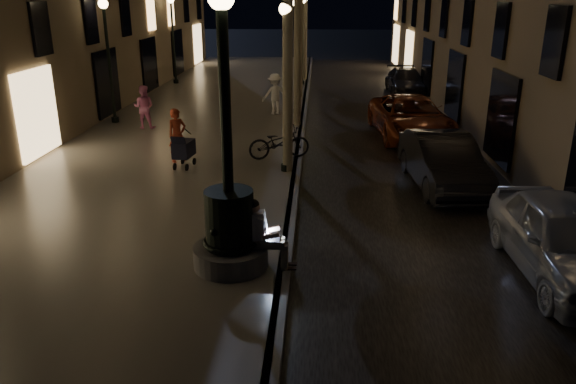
# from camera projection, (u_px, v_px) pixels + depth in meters

# --- Properties ---
(ground) EXTENTS (120.00, 120.00, 0.00)m
(ground) POSITION_uv_depth(u_px,v_px,m) (303.00, 124.00, 22.84)
(ground) COLOR black
(ground) RESTS_ON ground
(cobble_lane) EXTENTS (6.00, 45.00, 0.02)m
(cobble_lane) POSITION_uv_depth(u_px,v_px,m) (377.00, 124.00, 22.69)
(cobble_lane) COLOR black
(cobble_lane) RESTS_ON ground
(promenade) EXTENTS (8.00, 45.00, 0.20)m
(promenade) POSITION_uv_depth(u_px,v_px,m) (206.00, 120.00, 23.00)
(promenade) COLOR slate
(promenade) RESTS_ON ground
(curb_strip) EXTENTS (0.25, 45.00, 0.20)m
(curb_strip) POSITION_uv_depth(u_px,v_px,m) (303.00, 121.00, 22.80)
(curb_strip) COLOR #59595B
(curb_strip) RESTS_ON ground
(fountain_lamppost) EXTENTS (1.40, 1.40, 5.21)m
(fountain_lamppost) POSITION_uv_depth(u_px,v_px,m) (229.00, 216.00, 10.26)
(fountain_lamppost) COLOR #59595B
(fountain_lamppost) RESTS_ON promenade
(seated_man_laptop) EXTENTS (0.97, 0.33, 1.34)m
(seated_man_laptop) POSITION_uv_depth(u_px,v_px,m) (263.00, 232.00, 10.33)
(seated_man_laptop) COLOR tan
(seated_man_laptop) RESTS_ON promenade
(lamp_curb_a) EXTENTS (0.36, 0.36, 4.81)m
(lamp_curb_a) POSITION_uv_depth(u_px,v_px,m) (286.00, 64.00, 15.18)
(lamp_curb_a) COLOR black
(lamp_curb_a) RESTS_ON promenade
(lamp_curb_b) EXTENTS (0.36, 0.36, 4.81)m
(lamp_curb_b) POSITION_uv_depth(u_px,v_px,m) (297.00, 40.00, 22.70)
(lamp_curb_b) COLOR black
(lamp_curb_b) RESTS_ON promenade
(lamp_curb_c) EXTENTS (0.36, 0.36, 4.81)m
(lamp_curb_c) POSITION_uv_depth(u_px,v_px,m) (302.00, 28.00, 30.22)
(lamp_curb_c) COLOR black
(lamp_curb_c) RESTS_ON promenade
(lamp_curb_d) EXTENTS (0.36, 0.36, 4.81)m
(lamp_curb_d) POSITION_uv_depth(u_px,v_px,m) (306.00, 20.00, 37.74)
(lamp_curb_d) COLOR black
(lamp_curb_d) RESTS_ON promenade
(lamp_left_b) EXTENTS (0.36, 0.36, 4.81)m
(lamp_left_b) POSITION_uv_depth(u_px,v_px,m) (107.00, 43.00, 21.17)
(lamp_left_b) COLOR black
(lamp_left_b) RESTS_ON promenade
(lamp_left_c) EXTENTS (0.36, 0.36, 4.81)m
(lamp_left_c) POSITION_uv_depth(u_px,v_px,m) (172.00, 27.00, 30.57)
(lamp_left_c) COLOR black
(lamp_left_c) RESTS_ON promenade
(stroller) EXTENTS (0.57, 1.11, 1.12)m
(stroller) POSITION_uv_depth(u_px,v_px,m) (184.00, 149.00, 16.31)
(stroller) COLOR black
(stroller) RESTS_ON promenade
(car_front) EXTENTS (1.84, 4.41, 1.49)m
(car_front) POSITION_uv_depth(u_px,v_px,m) (564.00, 239.00, 10.42)
(car_front) COLOR #B4B9BD
(car_front) RESTS_ON ground
(car_second) EXTENTS (1.88, 4.51, 1.45)m
(car_second) POSITION_uv_depth(u_px,v_px,m) (443.00, 162.00, 15.23)
(car_second) COLOR black
(car_second) RESTS_ON ground
(car_third) EXTENTS (2.84, 5.47, 1.47)m
(car_third) POSITION_uv_depth(u_px,v_px,m) (411.00, 117.00, 20.51)
(car_third) COLOR maroon
(car_third) RESTS_ON ground
(car_rear) EXTENTS (1.84, 4.47, 1.29)m
(car_rear) POSITION_uv_depth(u_px,v_px,m) (406.00, 82.00, 29.19)
(car_rear) COLOR #2C2B30
(car_rear) RESTS_ON ground
(pedestrian_red) EXTENTS (0.70, 0.68, 1.62)m
(pedestrian_red) POSITION_uv_depth(u_px,v_px,m) (177.00, 135.00, 16.82)
(pedestrian_red) COLOR #B33C23
(pedestrian_red) RESTS_ON promenade
(pedestrian_pink) EXTENTS (0.79, 0.62, 1.61)m
(pedestrian_pink) POSITION_uv_depth(u_px,v_px,m) (144.00, 107.00, 20.96)
(pedestrian_pink) COLOR pink
(pedestrian_pink) RESTS_ON promenade
(pedestrian_white) EXTENTS (1.23, 0.92, 1.69)m
(pedestrian_white) POSITION_uv_depth(u_px,v_px,m) (275.00, 94.00, 23.42)
(pedestrian_white) COLOR white
(pedestrian_white) RESTS_ON promenade
(bicycle) EXTENTS (2.03, 1.25, 1.01)m
(bicycle) POSITION_uv_depth(u_px,v_px,m) (279.00, 142.00, 17.25)
(bicycle) COLOR black
(bicycle) RESTS_ON promenade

